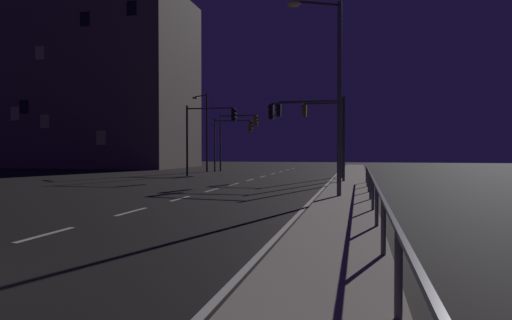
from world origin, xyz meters
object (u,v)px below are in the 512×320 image
object	(u,v)px
traffic_light_near_left	(326,123)
street_lamp_far_end	(331,79)
traffic_light_mid_right	(236,130)
traffic_light_overhead_east	(232,134)
traffic_light_far_right	(313,121)
street_lamp_mid_block	(205,125)
traffic_light_mid_left	(308,122)
traffic_light_near_right	(208,126)
building_distant	(87,85)

from	to	relation	value
traffic_light_near_left	street_lamp_far_end	size ratio (longest dim) A/B	0.73
street_lamp_far_end	traffic_light_mid_right	bearing A→B (deg)	114.44
traffic_light_near_left	street_lamp_far_end	distance (m)	16.48
traffic_light_overhead_east	street_lamp_far_end	distance (m)	24.41
traffic_light_far_right	traffic_light_mid_right	size ratio (longest dim) A/B	0.98
street_lamp_far_end	street_lamp_mid_block	world-z (taller)	street_lamp_far_end
traffic_light_far_right	traffic_light_mid_right	world-z (taller)	traffic_light_far_right
traffic_light_mid_left	traffic_light_near_left	size ratio (longest dim) A/B	0.89
traffic_light_mid_left	traffic_light_near_right	distance (m)	9.65
building_distant	traffic_light_near_left	bearing A→B (deg)	-24.84
traffic_light_far_right	street_lamp_mid_block	bearing A→B (deg)	139.78
traffic_light_near_right	building_distant	world-z (taller)	building_distant
traffic_light_mid_left	traffic_light_far_right	distance (m)	2.75
traffic_light_far_right	traffic_light_near_left	distance (m)	4.32
traffic_light_overhead_east	traffic_light_far_right	world-z (taller)	traffic_light_far_right
traffic_light_overhead_east	street_lamp_mid_block	distance (m)	2.71
building_distant	traffic_light_far_right	bearing A→B (deg)	-31.70
street_lamp_far_end	traffic_light_far_right	bearing A→B (deg)	99.27
traffic_light_overhead_east	traffic_light_near_right	distance (m)	7.62
traffic_light_overhead_east	building_distant	size ratio (longest dim) A/B	0.20
traffic_light_mid_right	street_lamp_mid_block	bearing A→B (deg)	-158.15
traffic_light_near_right	traffic_light_overhead_east	bearing A→B (deg)	92.54
traffic_light_near_right	traffic_light_mid_right	xyz separation A→B (m)	(-0.06, 8.27, 0.04)
traffic_light_near_left	traffic_light_mid_right	distance (m)	10.85
traffic_light_overhead_east	traffic_light_mid_left	bearing A→B (deg)	-55.65
building_distant	traffic_light_mid_right	bearing A→B (deg)	-19.95
building_distant	traffic_light_mid_left	bearing A→B (deg)	-35.40
street_lamp_far_end	building_distant	bearing A→B (deg)	136.03
traffic_light_near_right	street_lamp_mid_block	world-z (taller)	street_lamp_mid_block
traffic_light_near_right	traffic_light_mid_right	distance (m)	8.27
traffic_light_mid_left	traffic_light_far_right	world-z (taller)	traffic_light_far_right
traffic_light_mid_right	street_lamp_far_end	xyz separation A→B (m)	(10.29, -22.63, 0.93)
traffic_light_mid_left	traffic_light_near_left	world-z (taller)	traffic_light_near_left
traffic_light_overhead_east	street_lamp_far_end	xyz separation A→B (m)	(10.57, -21.97, 1.29)
traffic_light_far_right	traffic_light_near_right	bearing A→B (deg)	164.80
traffic_light_near_left	building_distant	xyz separation A→B (m)	(-30.01, 13.89, 5.95)
street_lamp_mid_block	traffic_light_near_left	bearing A→B (deg)	-23.61
traffic_light_overhead_east	street_lamp_mid_block	world-z (taller)	street_lamp_mid_block
traffic_light_far_right	traffic_light_near_left	bearing A→B (deg)	82.33
traffic_light_mid_left	street_lamp_mid_block	world-z (taller)	street_lamp_mid_block
traffic_light_mid_right	traffic_light_mid_left	bearing A→B (deg)	-57.88
traffic_light_near_left	street_lamp_mid_block	size ratio (longest dim) A/B	0.78
traffic_light_far_right	street_lamp_mid_block	xyz separation A→B (m)	(-11.10, 9.39, 0.43)
traffic_light_mid_left	traffic_light_near_left	distance (m)	7.06
traffic_light_far_right	traffic_light_mid_left	bearing A→B (deg)	-89.72
traffic_light_overhead_east	street_lamp_mid_block	bearing A→B (deg)	-169.80
building_distant	street_lamp_far_end	bearing A→B (deg)	-43.97
traffic_light_far_right	traffic_light_overhead_east	bearing A→B (deg)	131.11
traffic_light_near_left	building_distant	world-z (taller)	building_distant
traffic_light_near_right	street_lamp_far_end	world-z (taller)	street_lamp_far_end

